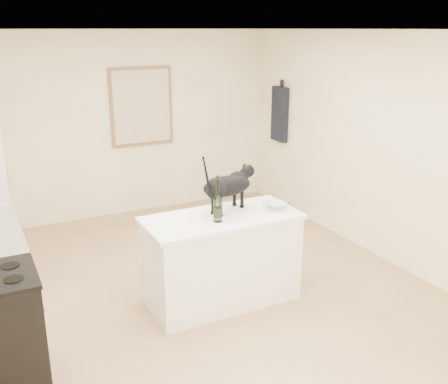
# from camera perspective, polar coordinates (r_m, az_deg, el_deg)

# --- Properties ---
(floor) EXTENTS (5.50, 5.50, 0.00)m
(floor) POSITION_cam_1_polar(r_m,az_deg,el_deg) (5.39, -2.19, -11.20)
(floor) COLOR tan
(floor) RESTS_ON ground
(ceiling) EXTENTS (5.50, 5.50, 0.00)m
(ceiling) POSITION_cam_1_polar(r_m,az_deg,el_deg) (4.71, -2.57, 17.65)
(ceiling) COLOR white
(ceiling) RESTS_ON ground
(wall_back) EXTENTS (4.50, 0.00, 4.50)m
(wall_back) POSITION_cam_1_polar(r_m,az_deg,el_deg) (7.42, -11.35, 7.28)
(wall_back) COLOR #F4ECBD
(wall_back) RESTS_ON ground
(wall_front) EXTENTS (4.50, 0.00, 4.50)m
(wall_front) POSITION_cam_1_polar(r_m,az_deg,el_deg) (2.81, 22.28, -11.42)
(wall_front) COLOR #F4ECBD
(wall_front) RESTS_ON ground
(wall_right) EXTENTS (0.00, 5.50, 5.50)m
(wall_right) POSITION_cam_1_polar(r_m,az_deg,el_deg) (6.15, 17.11, 4.69)
(wall_right) COLOR #F4ECBD
(wall_right) RESTS_ON ground
(island_base) EXTENTS (1.44, 0.67, 0.86)m
(island_base) POSITION_cam_1_polar(r_m,az_deg,el_deg) (5.07, -0.25, -7.68)
(island_base) COLOR white
(island_base) RESTS_ON floor
(island_top) EXTENTS (1.50, 0.70, 0.04)m
(island_top) POSITION_cam_1_polar(r_m,az_deg,el_deg) (4.89, -0.26, -2.92)
(island_top) COLOR white
(island_top) RESTS_ON island_base
(artwork_frame) EXTENTS (0.90, 0.03, 1.10)m
(artwork_frame) POSITION_cam_1_polar(r_m,az_deg,el_deg) (7.44, -9.16, 9.37)
(artwork_frame) COLOR brown
(artwork_frame) RESTS_ON wall_back
(artwork_canvas) EXTENTS (0.82, 0.00, 1.02)m
(artwork_canvas) POSITION_cam_1_polar(r_m,az_deg,el_deg) (7.42, -9.11, 9.35)
(artwork_canvas) COLOR beige
(artwork_canvas) RESTS_ON wall_back
(hanging_garment) EXTENTS (0.08, 0.34, 0.80)m
(hanging_garment) POSITION_cam_1_polar(r_m,az_deg,el_deg) (7.67, 6.21, 8.61)
(hanging_garment) COLOR black
(hanging_garment) RESTS_ON wall_right
(black_cat) EXTENTS (0.68, 0.43, 0.46)m
(black_cat) POSITION_cam_1_polar(r_m,az_deg,el_deg) (4.95, 0.34, 0.36)
(black_cat) COLOR black
(black_cat) RESTS_ON island_top
(wine_bottle) EXTENTS (0.10, 0.10, 0.39)m
(wine_bottle) POSITION_cam_1_polar(r_m,az_deg,el_deg) (4.69, -0.70, -1.09)
(wine_bottle) COLOR #386227
(wine_bottle) RESTS_ON island_top
(glass_bowl) EXTENTS (0.33, 0.33, 0.06)m
(glass_bowl) POSITION_cam_1_polar(r_m,az_deg,el_deg) (5.09, 5.90, -1.57)
(glass_bowl) COLOR white
(glass_bowl) RESTS_ON island_top
(fridge_paper) EXTENTS (0.04, 0.15, 0.20)m
(fridge_paper) POSITION_cam_1_polar(r_m,az_deg,el_deg) (6.88, -23.67, 5.62)
(fridge_paper) COLOR white
(fridge_paper) RESTS_ON fridge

